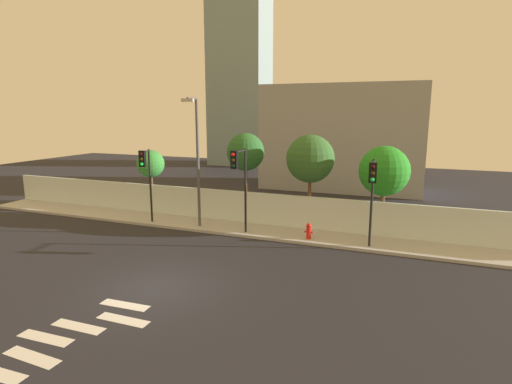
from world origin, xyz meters
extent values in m
plane|color=#232329|center=(0.00, 0.00, 0.00)|extent=(80.00, 80.00, 0.00)
cube|color=#A9A9A9|center=(0.00, 8.20, 0.07)|extent=(36.00, 2.40, 0.15)
cube|color=silver|center=(0.00, 9.49, 1.05)|extent=(36.00, 0.18, 1.80)
cube|color=silver|center=(-0.43, -4.95, 0.00)|extent=(1.82, 0.52, 0.01)
cube|color=silver|center=(-0.89, -4.10, 0.00)|extent=(1.81, 0.50, 0.01)
cube|color=silver|center=(-0.48, -3.25, 0.00)|extent=(1.81, 0.48, 0.01)
cube|color=silver|center=(0.53, -2.40, 0.00)|extent=(1.80, 0.46, 0.01)
cube|color=silver|center=(-0.09, -1.55, 0.00)|extent=(1.82, 0.52, 0.01)
cylinder|color=black|center=(0.59, 7.55, 2.40)|extent=(0.12, 0.12, 4.50)
cylinder|color=black|center=(0.57, 6.90, 4.55)|extent=(0.13, 1.30, 0.08)
cube|color=black|center=(0.55, 6.26, 4.20)|extent=(0.35, 0.21, 0.90)
sphere|color=red|center=(0.54, 6.14, 4.47)|extent=(0.18, 0.18, 0.18)
sphere|color=#33260A|center=(0.54, 6.14, 4.19)|extent=(0.18, 0.18, 0.18)
sphere|color=black|center=(0.54, 6.14, 3.91)|extent=(0.18, 0.18, 0.18)
cylinder|color=black|center=(7.07, 7.55, 2.26)|extent=(0.12, 0.12, 4.23)
cylinder|color=black|center=(7.13, 6.87, 4.28)|extent=(0.19, 1.37, 0.08)
cube|color=black|center=(7.18, 6.19, 3.93)|extent=(0.35, 0.23, 0.90)
sphere|color=black|center=(7.19, 6.07, 4.20)|extent=(0.18, 0.18, 0.18)
sphere|color=#33260A|center=(7.19, 6.07, 3.92)|extent=(0.18, 0.18, 0.18)
sphere|color=#19F24C|center=(7.19, 6.07, 3.64)|extent=(0.18, 0.18, 0.18)
cylinder|color=black|center=(-5.42, 7.55, 2.29)|extent=(0.12, 0.12, 4.27)
cylinder|color=black|center=(-5.33, 7.12, 4.32)|extent=(0.26, 0.88, 0.08)
cube|color=black|center=(-5.24, 6.68, 3.97)|extent=(0.37, 0.27, 0.90)
sphere|color=black|center=(-5.21, 6.56, 4.24)|extent=(0.18, 0.18, 0.18)
sphere|color=#33260A|center=(-5.21, 6.56, 3.96)|extent=(0.18, 0.18, 0.18)
sphere|color=#19F24C|center=(-5.21, 6.56, 3.68)|extent=(0.18, 0.18, 0.18)
cylinder|color=#4C4C51|center=(-2.33, 7.75, 3.70)|extent=(0.16, 0.16, 7.10)
cylinder|color=#4C4C51|center=(-2.12, 6.93, 7.20)|extent=(0.52, 1.66, 0.10)
cube|color=beige|center=(-1.91, 6.11, 7.10)|extent=(0.64, 0.38, 0.16)
cylinder|color=red|center=(4.05, 7.61, 0.48)|extent=(0.24, 0.24, 0.65)
sphere|color=red|center=(4.05, 7.61, 0.84)|extent=(0.26, 0.26, 0.26)
cylinder|color=red|center=(3.88, 7.61, 0.51)|extent=(0.10, 0.09, 0.09)
cylinder|color=red|center=(4.22, 7.61, 0.51)|extent=(0.10, 0.09, 0.09)
cylinder|color=brown|center=(-7.42, 10.43, 1.33)|extent=(0.18, 0.18, 2.66)
sphere|color=#358C36|center=(-7.42, 10.43, 3.16)|extent=(1.81, 1.81, 1.81)
cylinder|color=brown|center=(-0.60, 10.43, 1.78)|extent=(0.18, 0.18, 3.56)
sphere|color=#28612A|center=(-0.60, 10.43, 4.18)|extent=(2.25, 2.25, 2.25)
cylinder|color=brown|center=(3.35, 10.43, 1.59)|extent=(0.19, 0.19, 3.18)
sphere|color=#31612A|center=(3.35, 10.43, 3.93)|extent=(2.72, 2.72, 2.72)
cylinder|color=brown|center=(7.37, 10.43, 1.36)|extent=(0.23, 0.23, 2.72)
sphere|color=#258A21|center=(7.37, 10.43, 3.45)|extent=(2.67, 2.67, 2.67)
cube|color=#969696|center=(2.97, 23.49, 4.38)|extent=(13.26, 6.00, 8.76)
cube|color=gray|center=(-11.90, 35.49, 12.95)|extent=(6.85, 5.00, 25.91)
camera|label=1|loc=(8.87, -12.04, 6.52)|focal=28.71mm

